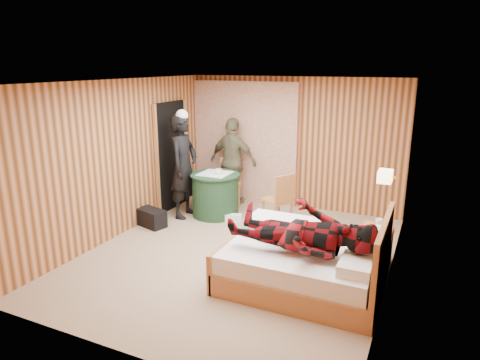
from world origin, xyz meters
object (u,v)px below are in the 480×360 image
at_px(man_on_bed, 303,221).
at_px(nightstand, 376,246).
at_px(duffel_bag, 151,218).
at_px(man_at_table, 233,162).
at_px(chair_far, 231,178).
at_px(chair_near, 281,196).
at_px(round_table, 215,194).
at_px(wall_lamp, 385,176).
at_px(bed, 304,263).
at_px(woman_standing, 184,166).

bearing_deg(man_on_bed, nightstand, 57.54).
bearing_deg(duffel_bag, man_at_table, 82.27).
distance_m(nightstand, chair_far, 3.42).
bearing_deg(chair_near, man_at_table, -90.65).
height_order(round_table, chair_near, chair_near).
distance_m(chair_near, man_on_bed, 2.23).
bearing_deg(wall_lamp, bed, -131.23).
distance_m(round_table, duffel_bag, 1.24).
bearing_deg(wall_lamp, nightstand, 161.44).
bearing_deg(chair_far, round_table, -110.10).
xyz_separation_m(wall_lamp, woman_standing, (-3.52, 0.64, -0.36)).
distance_m(round_table, chair_near, 1.30).
bearing_deg(bed, wall_lamp, 48.77).
bearing_deg(man_on_bed, wall_lamp, 55.69).
bearing_deg(man_on_bed, bed, 95.39).
height_order(wall_lamp, man_on_bed, man_on_bed).
relative_size(nightstand, chair_near, 0.60).
bearing_deg(woman_standing, man_on_bed, -125.29).
height_order(nightstand, man_on_bed, man_on_bed).
bearing_deg(chair_far, man_on_bed, -72.92).
relative_size(bed, chair_near, 2.06).
height_order(chair_far, woman_standing, woman_standing).
xyz_separation_m(chair_far, woman_standing, (-0.46, -0.97, 0.40)).
height_order(nightstand, duffel_bag, nightstand).
distance_m(chair_far, duffel_bag, 1.85).
relative_size(chair_near, man_at_table, 0.55).
bearing_deg(woman_standing, duffel_bag, 157.30).
distance_m(chair_near, man_at_table, 1.55).
bearing_deg(duffel_bag, chair_near, 39.79).
height_order(chair_far, chair_near, chair_near).
xyz_separation_m(bed, nightstand, (0.75, 0.92, -0.01)).
bearing_deg(man_at_table, nightstand, 156.18).
bearing_deg(round_table, duffel_bag, -128.25).
distance_m(wall_lamp, woman_standing, 3.59).
distance_m(bed, woman_standing, 3.20).
distance_m(wall_lamp, round_table, 3.28).
relative_size(chair_far, man_on_bed, 0.53).
xyz_separation_m(round_table, woman_standing, (-0.50, -0.26, 0.53)).
xyz_separation_m(chair_far, chair_near, (1.32, -0.76, 0.01)).
relative_size(wall_lamp, bed, 0.13).
xyz_separation_m(nightstand, round_table, (-2.98, 0.89, 0.12)).
bearing_deg(chair_far, duffel_bag, -136.07).
distance_m(woman_standing, man_on_bed, 3.27).
relative_size(chair_far, duffel_bag, 1.75).
xyz_separation_m(chair_near, man_on_bed, (0.96, -1.98, 0.39)).
bearing_deg(duffel_bag, chair_far, 82.53).
bearing_deg(duffel_bag, round_table, 67.71).
relative_size(nightstand, woman_standing, 0.30).
distance_m(nightstand, woman_standing, 3.59).
distance_m(chair_far, woman_standing, 1.15).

